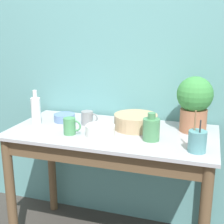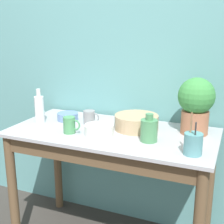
# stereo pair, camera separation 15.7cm
# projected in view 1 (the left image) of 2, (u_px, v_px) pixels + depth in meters

# --- Properties ---
(wall_back) EXTENTS (6.00, 0.05, 2.40)m
(wall_back) POSITION_uv_depth(u_px,v_px,m) (128.00, 61.00, 2.16)
(wall_back) COLOR #609E9E
(wall_back) RESTS_ON ground_plane
(counter_table) EXTENTS (1.26, 0.63, 0.81)m
(counter_table) POSITION_uv_depth(u_px,v_px,m) (111.00, 158.00, 1.94)
(counter_table) COLOR brown
(counter_table) RESTS_ON ground_plane
(potted_plant) EXTENTS (0.22, 0.22, 0.34)m
(potted_plant) POSITION_uv_depth(u_px,v_px,m) (194.00, 101.00, 1.87)
(potted_plant) COLOR #A36647
(potted_plant) RESTS_ON counter_table
(bowl_wash_large) EXTENTS (0.27, 0.27, 0.09)m
(bowl_wash_large) POSITION_uv_depth(u_px,v_px,m) (136.00, 121.00, 1.95)
(bowl_wash_large) COLOR tan
(bowl_wash_large) RESTS_ON counter_table
(bottle_tall) EXTENTS (0.06, 0.06, 0.23)m
(bottle_tall) POSITION_uv_depth(u_px,v_px,m) (36.00, 110.00, 2.02)
(bottle_tall) COLOR white
(bottle_tall) RESTS_ON counter_table
(bottle_short) EXTENTS (0.10, 0.10, 0.16)m
(bottle_short) POSITION_uv_depth(u_px,v_px,m) (151.00, 129.00, 1.75)
(bottle_short) COLOR #4C8C59
(bottle_short) RESTS_ON counter_table
(mug_grey) EXTENTS (0.11, 0.08, 0.09)m
(mug_grey) POSITION_uv_depth(u_px,v_px,m) (88.00, 118.00, 2.03)
(mug_grey) COLOR gray
(mug_grey) RESTS_ON counter_table
(mug_green) EXTENTS (0.11, 0.07, 0.10)m
(mug_green) POSITION_uv_depth(u_px,v_px,m) (70.00, 126.00, 1.84)
(mug_green) COLOR #4C935B
(mug_green) RESTS_ON counter_table
(bowl_small_blue) EXTENTS (0.14, 0.14, 0.05)m
(bowl_small_blue) POSITION_uv_depth(u_px,v_px,m) (64.00, 118.00, 2.10)
(bowl_small_blue) COLOR #6684B2
(bowl_small_blue) RESTS_ON counter_table
(bowl_small_enamel_white) EXTENTS (0.17, 0.17, 0.06)m
(bowl_small_enamel_white) POSITION_uv_depth(u_px,v_px,m) (100.00, 130.00, 1.83)
(bowl_small_enamel_white) COLOR silver
(bowl_small_enamel_white) RESTS_ON counter_table
(utensil_cup) EXTENTS (0.09, 0.09, 0.21)m
(utensil_cup) POSITION_uv_depth(u_px,v_px,m) (197.00, 141.00, 1.58)
(utensil_cup) COLOR #569399
(utensil_cup) RESTS_ON counter_table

